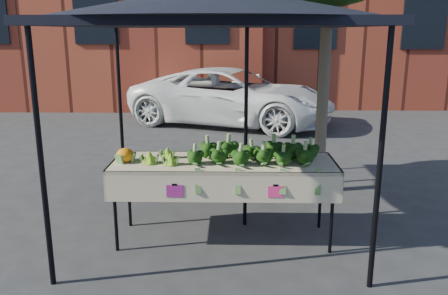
% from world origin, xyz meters
% --- Properties ---
extents(ground, '(90.00, 90.00, 0.00)m').
position_xyz_m(ground, '(0.00, 0.00, 0.00)').
color(ground, '#28282A').
extents(table, '(2.40, 0.81, 0.90)m').
position_xyz_m(table, '(0.08, -0.08, 0.45)').
color(table, beige).
rests_on(table, ground).
extents(canopy, '(3.16, 3.16, 2.74)m').
position_xyz_m(canopy, '(-0.02, 0.39, 1.37)').
color(canopy, black).
rests_on(canopy, ground).
extents(broccoli_heap, '(1.45, 0.55, 0.24)m').
position_xyz_m(broccoli_heap, '(0.40, -0.05, 1.02)').
color(broccoli_heap, black).
rests_on(broccoli_heap, table).
extents(romanesco_cluster, '(0.41, 0.45, 0.18)m').
position_xyz_m(romanesco_cluster, '(-0.59, -0.09, 0.99)').
color(romanesco_cluster, '#7FB925').
rests_on(romanesco_cluster, table).
extents(cauliflower_pair, '(0.18, 0.18, 0.16)m').
position_xyz_m(cauliflower_pair, '(-0.97, -0.13, 0.98)').
color(cauliflower_pair, orange).
rests_on(cauliflower_pair, table).
extents(vehicle, '(2.08, 2.62, 4.96)m').
position_xyz_m(vehicle, '(0.18, 6.43, 2.48)').
color(vehicle, white).
rests_on(vehicle, ground).
extents(street_tree, '(2.28, 2.28, 4.49)m').
position_xyz_m(street_tree, '(1.42, 1.51, 2.25)').
color(street_tree, '#1E4C14').
rests_on(street_tree, ground).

